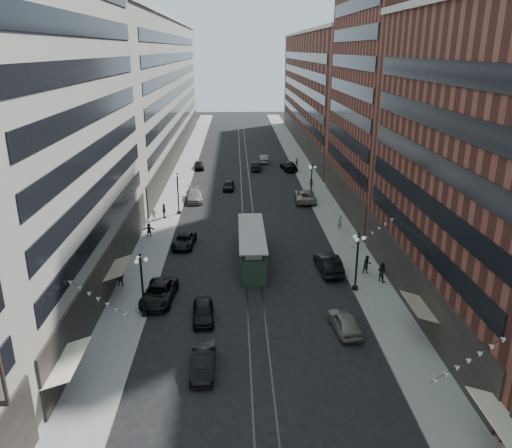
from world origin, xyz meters
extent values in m
plane|color=black|center=(0.00, 60.00, 0.00)|extent=(220.00, 220.00, 0.00)
cube|color=gray|center=(-11.00, 70.00, 0.07)|extent=(4.00, 180.00, 0.15)
cube|color=gray|center=(11.00, 70.00, 0.07)|extent=(4.00, 180.00, 0.15)
cube|color=#2D2D33|center=(-0.70, 70.00, 0.01)|extent=(0.12, 180.00, 0.02)
cube|color=#2D2D33|center=(0.70, 70.00, 0.01)|extent=(0.12, 180.00, 0.02)
cube|color=#9C978A|center=(-17.00, 33.00, 14.00)|extent=(8.00, 36.00, 28.00)
cube|color=#9C978A|center=(-17.00, 96.00, 13.00)|extent=(8.00, 90.00, 26.00)
cube|color=brown|center=(17.00, 28.00, 12.00)|extent=(8.00, 30.00, 24.00)
cube|color=brown|center=(17.00, 56.00, 21.00)|extent=(8.00, 26.00, 42.00)
cube|color=brown|center=(17.00, 105.00, 12.00)|extent=(8.00, 72.00, 24.00)
cylinder|color=black|center=(-9.20, 28.00, 0.30)|extent=(0.56, 0.56, 0.30)
cylinder|color=black|center=(-9.20, 28.00, 2.75)|extent=(0.18, 0.18, 5.20)
sphere|color=black|center=(-9.20, 28.00, 5.55)|extent=(0.24, 0.24, 0.24)
sphere|color=white|center=(-8.75, 28.00, 5.15)|extent=(0.36, 0.36, 0.36)
sphere|color=white|center=(-9.42, 28.39, 5.15)|extent=(0.36, 0.36, 0.36)
sphere|color=white|center=(-9.42, 27.61, 5.15)|extent=(0.36, 0.36, 0.36)
cylinder|color=black|center=(-9.20, 55.00, 0.30)|extent=(0.56, 0.56, 0.30)
cylinder|color=black|center=(-9.20, 55.00, 2.75)|extent=(0.18, 0.18, 5.20)
sphere|color=black|center=(-9.20, 55.00, 5.55)|extent=(0.24, 0.24, 0.24)
sphere|color=white|center=(-8.75, 55.00, 5.15)|extent=(0.36, 0.36, 0.36)
sphere|color=white|center=(-9.42, 55.39, 5.15)|extent=(0.36, 0.36, 0.36)
sphere|color=white|center=(-9.42, 54.61, 5.15)|extent=(0.36, 0.36, 0.36)
cylinder|color=black|center=(9.20, 32.00, 0.30)|extent=(0.56, 0.56, 0.30)
cylinder|color=black|center=(9.20, 32.00, 2.75)|extent=(0.18, 0.18, 5.20)
sphere|color=black|center=(9.20, 32.00, 5.55)|extent=(0.24, 0.24, 0.24)
sphere|color=white|center=(9.65, 32.00, 5.15)|extent=(0.36, 0.36, 0.36)
sphere|color=white|center=(8.97, 32.39, 5.15)|extent=(0.36, 0.36, 0.36)
sphere|color=white|center=(8.97, 31.61, 5.15)|extent=(0.36, 0.36, 0.36)
cylinder|color=black|center=(9.20, 60.00, 0.30)|extent=(0.56, 0.56, 0.30)
cylinder|color=black|center=(9.20, 60.00, 2.75)|extent=(0.18, 0.18, 5.20)
sphere|color=black|center=(9.20, 60.00, 5.55)|extent=(0.24, 0.24, 0.24)
sphere|color=white|center=(9.65, 60.00, 5.15)|extent=(0.36, 0.36, 0.36)
sphere|color=white|center=(8.97, 60.39, 5.15)|extent=(0.36, 0.36, 0.36)
sphere|color=white|center=(8.97, 59.61, 5.15)|extent=(0.36, 0.36, 0.36)
cube|color=#213426|center=(0.00, 39.01, 1.28)|extent=(2.46, 11.80, 2.56)
cube|color=gray|center=(0.00, 39.01, 2.85)|extent=(1.57, 10.82, 0.59)
cube|color=gray|center=(0.00, 39.01, 3.25)|extent=(2.66, 12.00, 0.15)
cylinder|color=black|center=(0.00, 34.59, 0.34)|extent=(2.26, 0.69, 0.69)
cylinder|color=black|center=(0.00, 43.44, 0.34)|extent=(2.26, 0.69, 0.69)
imported|color=black|center=(-8.40, 30.72, 0.78)|extent=(3.05, 5.79, 1.55)
imported|color=slate|center=(6.80, 25.24, 0.77)|extent=(2.25, 4.65, 1.53)
imported|color=black|center=(-3.93, 20.50, 0.75)|extent=(1.61, 4.57, 1.50)
imported|color=black|center=(-12.32, 33.52, 1.03)|extent=(0.97, 0.74, 1.77)
imported|color=black|center=(-7.43, 43.58, 0.68)|extent=(2.65, 5.05, 1.35)
imported|color=gray|center=(-7.61, 61.35, 0.82)|extent=(3.01, 5.88, 1.63)
imported|color=black|center=(-8.32, 81.75, 0.72)|extent=(2.14, 4.40, 1.45)
imported|color=black|center=(7.48, 36.16, 0.90)|extent=(2.29, 5.56, 1.79)
imported|color=gray|center=(8.40, 60.32, 0.86)|extent=(3.22, 6.33, 1.71)
imported|color=black|center=(8.09, 80.07, 0.83)|extent=(3.08, 5.99, 1.66)
imported|color=black|center=(-2.69, 67.21, 0.71)|extent=(1.89, 4.24, 1.42)
imported|color=slate|center=(3.96, 86.61, 0.77)|extent=(1.89, 4.79, 1.55)
imported|color=black|center=(-11.80, 46.60, 0.95)|extent=(1.49, 0.46, 1.59)
imported|color=beige|center=(-12.06, 52.17, 0.99)|extent=(1.05, 0.63, 1.67)
imported|color=black|center=(12.09, 33.62, 1.10)|extent=(0.95, 1.05, 1.90)
imported|color=gray|center=(10.96, 48.00, 1.09)|extent=(0.82, 0.78, 1.88)
imported|color=black|center=(10.26, 66.89, 0.93)|extent=(1.09, 0.79, 1.57)
imported|color=black|center=(2.20, 80.39, 0.78)|extent=(2.06, 4.88, 1.57)
imported|color=black|center=(-4.35, 27.43, 0.73)|extent=(2.00, 4.39, 1.46)
imported|color=black|center=(9.88, 82.98, 0.90)|extent=(0.66, 0.61, 1.51)
imported|color=black|center=(-10.90, 53.24, 1.10)|extent=(0.65, 1.17, 1.90)
imported|color=black|center=(11.12, 35.36, 1.08)|extent=(1.01, 0.75, 1.86)
camera|label=1|loc=(-1.53, -8.60, 20.90)|focal=35.00mm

